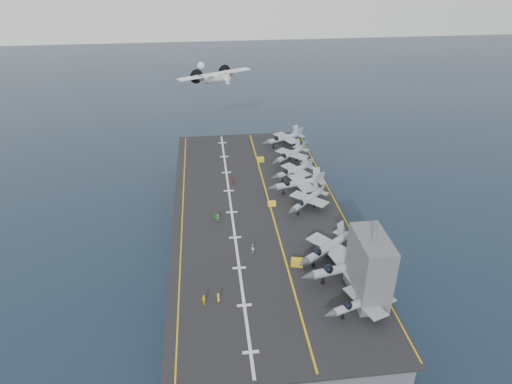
{
  "coord_description": "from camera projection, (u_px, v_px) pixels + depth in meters",
  "views": [
    {
      "loc": [
        -10.78,
        -87.42,
        64.44
      ],
      "look_at": [
        0.0,
        4.0,
        13.0
      ],
      "focal_mm": 32.0,
      "sensor_mm": 36.0,
      "label": 1
    }
  ],
  "objects": [
    {
      "name": "flight_deck",
      "position": [
        258.0,
        211.0,
        103.35
      ],
      "size": [
        38.0,
        92.0,
        0.4
      ],
      "primitive_type": "cube",
      "color": "black",
      "rests_on": "hull"
    },
    {
      "name": "transport_plane",
      "position": [
        215.0,
        79.0,
        139.19
      ],
      "size": [
        28.93,
        25.61,
        5.7
      ],
      "primitive_type": null,
      "color": "silver"
    },
    {
      "name": "crew_7",
      "position": [
        252.0,
        248.0,
        89.09
      ],
      "size": [
        1.34,
        1.3,
        1.88
      ],
      "primitive_type": "imported",
      "color": "silver",
      "rests_on": "flight_deck"
    },
    {
      "name": "deck_edge_stbd",
      "position": [
        338.0,
        206.0,
        105.14
      ],
      "size": [
        0.25,
        90.0,
        0.02
      ],
      "primitive_type": "cube",
      "color": "gold",
      "rests_on": "flight_deck"
    },
    {
      "name": "island_superstructure",
      "position": [
        370.0,
        261.0,
        75.12
      ],
      "size": [
        5.0,
        10.0,
        15.0
      ],
      "primitive_type": null,
      "color": "#56595E",
      "rests_on": "flight_deck"
    },
    {
      "name": "crew_2",
      "position": [
        216.0,
        217.0,
        99.14
      ],
      "size": [
        1.09,
        1.26,
        1.76
      ],
      "primitive_type": "imported",
      "color": "#268C33",
      "rests_on": "flight_deck"
    },
    {
      "name": "fighter_jet_0",
      "position": [
        362.0,
        302.0,
        74.21
      ],
      "size": [
        14.81,
        12.16,
        4.43
      ],
      "primitive_type": null,
      "color": "#8D939B",
      "rests_on": "flight_deck"
    },
    {
      "name": "hull",
      "position": [
        258.0,
        230.0,
        105.89
      ],
      "size": [
        36.0,
        90.0,
        10.0
      ],
      "primitive_type": "cube",
      "color": "#56595E",
      "rests_on": "ground"
    },
    {
      "name": "fighter_jet_2",
      "position": [
        328.0,
        247.0,
        86.92
      ],
      "size": [
        17.53,
        16.52,
        5.07
      ],
      "primitive_type": null,
      "color": "gray",
      "rests_on": "flight_deck"
    },
    {
      "name": "fighter_jet_4",
      "position": [
        307.0,
        199.0,
        103.05
      ],
      "size": [
        15.83,
        15.83,
        4.66
      ],
      "primitive_type": null,
      "color": "gray",
      "rests_on": "flight_deck"
    },
    {
      "name": "crew_4",
      "position": [
        233.0,
        180.0,
        114.24
      ],
      "size": [
        0.97,
        1.26,
        1.87
      ],
      "primitive_type": "imported",
      "color": "#A5252C",
      "rests_on": "flight_deck"
    },
    {
      "name": "crew_3",
      "position": [
        218.0,
        218.0,
        99.0
      ],
      "size": [
        1.25,
        1.14,
        1.74
      ],
      "primitive_type": "imported",
      "color": "green",
      "rests_on": "flight_deck"
    },
    {
      "name": "tow_cart_c",
      "position": [
        260.0,
        160.0,
        125.57
      ],
      "size": [
        1.99,
        1.32,
        1.17
      ],
      "primitive_type": null,
      "color": "gold",
      "rests_on": "flight_deck"
    },
    {
      "name": "crew_0",
      "position": [
        218.0,
        297.0,
        77.17
      ],
      "size": [
        0.81,
        1.08,
        1.64
      ],
      "primitive_type": "imported",
      "color": "yellow",
      "rests_on": "flight_deck"
    },
    {
      "name": "fighter_jet_6",
      "position": [
        294.0,
        170.0,
        116.18
      ],
      "size": [
        15.67,
        14.12,
        4.53
      ],
      "primitive_type": null,
      "color": "#9AA3A9",
      "rests_on": "flight_deck"
    },
    {
      "name": "fighter_jet_8",
      "position": [
        284.0,
        138.0,
        134.59
      ],
      "size": [
        16.74,
        14.66,
        4.87
      ],
      "primitive_type": null,
      "color": "#97A0A7",
      "rests_on": "flight_deck"
    },
    {
      "name": "landing_centerline",
      "position": [
        232.0,
        212.0,
        102.63
      ],
      "size": [
        0.5,
        90.0,
        0.02
      ],
      "primitive_type": "cube",
      "color": "silver",
      "rests_on": "flight_deck"
    },
    {
      "name": "foul_line",
      "position": [
        271.0,
        210.0,
        103.55
      ],
      "size": [
        0.35,
        90.0,
        0.02
      ],
      "primitive_type": "cube",
      "color": "gold",
      "rests_on": "flight_deck"
    },
    {
      "name": "fighter_jet_1",
      "position": [
        345.0,
        267.0,
        81.35
      ],
      "size": [
        16.88,
        12.98,
        5.25
      ],
      "primitive_type": null,
      "color": "gray",
      "rests_on": "flight_deck"
    },
    {
      "name": "tow_cart_a",
      "position": [
        297.0,
        262.0,
        85.71
      ],
      "size": [
        2.49,
        1.92,
        1.32
      ],
      "primitive_type": null,
      "color": "gold",
      "rests_on": "flight_deck"
    },
    {
      "name": "crew_1",
      "position": [
        204.0,
        300.0,
        76.36
      ],
      "size": [
        1.36,
        1.38,
        1.94
      ],
      "primitive_type": "imported",
      "color": "#DFA206",
      "rests_on": "flight_deck"
    },
    {
      "name": "fighter_jet_5",
      "position": [
        299.0,
        183.0,
        109.77
      ],
      "size": [
        16.13,
        12.55,
        4.98
      ],
      "primitive_type": null,
      "color": "#8C939B",
      "rests_on": "flight_deck"
    },
    {
      "name": "deck_edge_port",
      "position": [
        182.0,
        215.0,
        101.51
      ],
      "size": [
        0.25,
        90.0,
        0.02
      ],
      "primitive_type": "cube",
      "color": "gold",
      "rests_on": "flight_deck"
    },
    {
      "name": "fighter_jet_7",
      "position": [
        290.0,
        154.0,
        124.53
      ],
      "size": [
        16.35,
        16.16,
        4.79
      ],
      "primitive_type": null,
      "color": "#A2AAB2",
      "rests_on": "flight_deck"
    },
    {
      "name": "ground",
      "position": [
        258.0,
        248.0,
        108.33
      ],
      "size": [
        500.0,
        500.0,
        0.0
      ],
      "primitive_type": "plane",
      "color": "#142135",
      "rests_on": "ground"
    },
    {
      "name": "tow_cart_b",
      "position": [
        272.0,
        204.0,
        104.91
      ],
      "size": [
        1.86,
        1.28,
        1.06
      ],
      "primitive_type": null,
      "color": "yellow",
      "rests_on": "flight_deck"
    }
  ]
}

